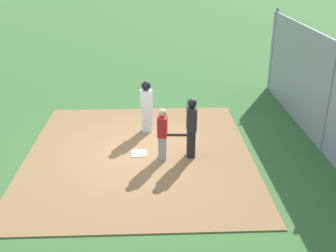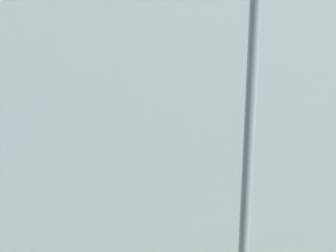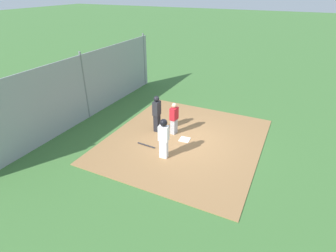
{
  "view_description": "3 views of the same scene",
  "coord_description": "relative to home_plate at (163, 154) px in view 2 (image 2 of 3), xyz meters",
  "views": [
    {
      "loc": [
        -10.37,
        -0.42,
        5.4
      ],
      "look_at": [
        -0.08,
        -0.84,
        0.92
      ],
      "focal_mm": 43.18,
      "sensor_mm": 36.0,
      "label": 1
    },
    {
      "loc": [
        -1.33,
        -9.07,
        3.14
      ],
      "look_at": [
        0.05,
        -0.34,
        0.76
      ],
      "focal_mm": 47.88,
      "sensor_mm": 36.0,
      "label": 2
    },
    {
      "loc": [
        9.47,
        3.81,
        6.1
      ],
      "look_at": [
        0.79,
        -0.43,
        0.98
      ],
      "focal_mm": 28.75,
      "sensor_mm": 36.0,
      "label": 3
    }
  ],
  "objects": [
    {
      "name": "ground_plane",
      "position": [
        0.0,
        0.0,
        -0.04
      ],
      "size": [
        140.0,
        140.0,
        0.0
      ],
      "primitive_type": "plane",
      "color": "#3D6B33"
    },
    {
      "name": "dirt_infield",
      "position": [
        0.0,
        0.0,
        -0.03
      ],
      "size": [
        7.2,
        6.4,
        0.03
      ],
      "primitive_type": "cube",
      "color": "olive",
      "rests_on": "ground_plane"
    },
    {
      "name": "home_plate",
      "position": [
        0.0,
        0.0,
        0.0
      ],
      "size": [
        0.48,
        0.48,
        0.02
      ],
      "primitive_type": "cube",
      "rotation": [
        0.0,
        0.0,
        0.1
      ],
      "color": "white",
      "rests_on": "dirt_infield"
    },
    {
      "name": "catcher",
      "position": [
        -0.32,
        -0.67,
        0.76
      ],
      "size": [
        0.4,
        0.3,
        1.49
      ],
      "rotation": [
        0.0,
        0.0,
        1.47
      ],
      "color": "#9E9EA3",
      "rests_on": "dirt_infield"
    },
    {
      "name": "umpire",
      "position": [
        -0.2,
        -1.48,
        0.9
      ],
      "size": [
        0.38,
        0.26,
        1.73
      ],
      "rotation": [
        0.0,
        0.0,
        1.57
      ],
      "color": "black",
      "rests_on": "dirt_infield"
    },
    {
      "name": "runner",
      "position": [
        1.59,
        -0.22,
        0.95
      ],
      "size": [
        0.3,
        0.4,
        1.67
      ],
      "rotation": [
        0.0,
        0.0,
        3.24
      ],
      "color": "silver",
      "rests_on": "dirt_infield"
    },
    {
      "name": "baseball_bat",
      "position": [
        1.19,
        -1.26,
        0.02
      ],
      "size": [
        0.11,
        0.85,
        0.06
      ],
      "primitive_type": "cylinder",
      "rotation": [
        0.0,
        1.57,
        1.51
      ],
      "color": "black",
      "rests_on": "dirt_infield"
    },
    {
      "name": "backstop_fence",
      "position": [
        0.0,
        -5.35,
        1.56
      ],
      "size": [
        12.0,
        0.1,
        3.35
      ],
      "color": "#93999E",
      "rests_on": "ground_plane"
    }
  ]
}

